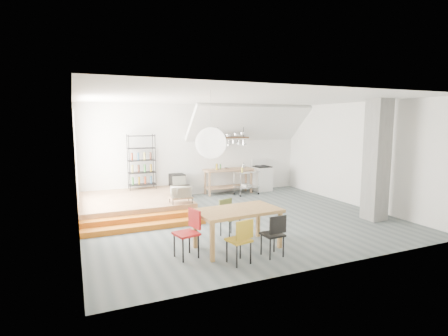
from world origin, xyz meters
name	(u,v)px	position (x,y,z in m)	size (l,w,h in m)	color
floor	(239,218)	(0.00, 0.00, 0.00)	(8.00, 8.00, 0.00)	#4E595B
wall_back	(196,150)	(0.00, 3.50, 1.60)	(8.00, 0.04, 3.20)	silver
wall_left	(76,168)	(-4.00, 0.00, 1.60)	(0.04, 7.00, 3.20)	silver
wall_right	(355,154)	(4.00, 0.00, 1.60)	(0.04, 7.00, 3.20)	silver
ceiling	(240,99)	(0.00, 0.00, 3.20)	(8.00, 7.00, 0.02)	white
slope_ceiling	(249,123)	(1.80, 2.90, 2.55)	(4.40, 1.80, 0.15)	white
window_pane	(76,153)	(-3.98, 1.50, 1.80)	(0.02, 2.50, 2.20)	white
platform	(133,204)	(-2.50, 2.00, 0.20)	(3.00, 3.00, 0.40)	#926949
step_lower	(146,226)	(-2.50, 0.05, 0.07)	(3.00, 0.35, 0.13)	#BF6216
step_upper	(143,220)	(-2.50, 0.40, 0.13)	(3.00, 0.35, 0.27)	#BF6216
concrete_column	(377,160)	(3.30, -1.50, 1.60)	(0.50, 0.50, 3.20)	slate
kitchen_counter	(228,177)	(1.10, 3.15, 0.63)	(1.80, 0.60, 0.91)	#926949
stove	(262,178)	(2.50, 3.16, 0.48)	(0.60, 0.60, 1.18)	white
pot_rack	(232,140)	(1.13, 2.92, 1.98)	(1.20, 0.50, 1.43)	#422C1A
wire_shelving	(142,161)	(-2.00, 3.20, 1.33)	(0.88, 0.38, 1.80)	black
microwave_shelf	(181,198)	(-1.40, 0.75, 0.55)	(0.60, 0.40, 0.16)	#926949
paper_lantern	(211,143)	(-1.59, -2.03, 2.20)	(0.60, 0.60, 0.60)	white
dining_table	(238,213)	(-1.00, -1.98, 0.73)	(1.80, 1.10, 0.82)	olive
chair_mustard	(241,237)	(-1.31, -2.78, 0.51)	(0.46, 0.46, 0.86)	#A2801B
chair_black	(275,232)	(-0.56, -2.73, 0.50)	(0.41, 0.41, 0.84)	black
chair_olive	(228,214)	(-0.85, -1.20, 0.51)	(0.48, 0.48, 0.85)	#606B32
chair_red	(190,229)	(-2.05, -2.05, 0.55)	(0.51, 0.51, 0.93)	#B4191A
rolling_cart	(246,180)	(1.60, 2.70, 0.55)	(0.91, 0.59, 0.85)	silver
mini_fridge	(177,186)	(-0.81, 3.20, 0.41)	(0.48, 0.48, 0.82)	black
microwave	(181,192)	(-1.40, 0.75, 0.72)	(0.54, 0.37, 0.30)	beige
bowl	(227,168)	(1.02, 3.10, 0.93)	(0.20, 0.20, 0.05)	silver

